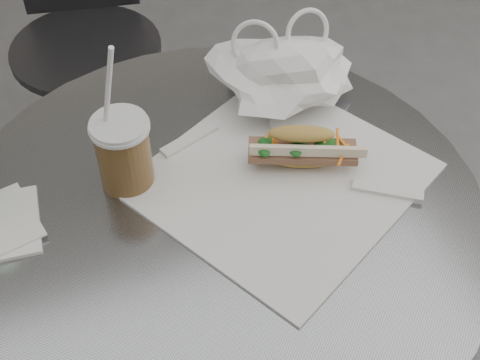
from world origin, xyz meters
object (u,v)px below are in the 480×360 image
object	(u,v)px
chair_far	(94,79)
banh_mi	(302,148)
sunglasses	(298,75)
iced_coffee	(123,151)
cafe_table	(221,314)

from	to	relation	value
chair_far	banh_mi	bearing A→B (deg)	113.57
sunglasses	iced_coffee	bearing A→B (deg)	-161.78
cafe_table	sunglasses	distance (m)	0.42
iced_coffee	chair_far	bearing A→B (deg)	86.07
banh_mi	sunglasses	xyz separation A→B (m)	(0.07, 0.17, -0.01)
chair_far	banh_mi	size ratio (longest dim) A/B	3.47
chair_far	cafe_table	bearing A→B (deg)	103.86
iced_coffee	sunglasses	distance (m)	0.34
cafe_table	chair_far	distance (m)	0.90
chair_far	iced_coffee	distance (m)	0.93
chair_far	banh_mi	distance (m)	0.98
chair_far	sunglasses	bearing A→B (deg)	122.04
cafe_table	banh_mi	size ratio (longest dim) A/B	3.69
cafe_table	iced_coffee	size ratio (longest dim) A/B	3.14
sunglasses	cafe_table	bearing A→B (deg)	-137.11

